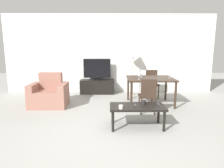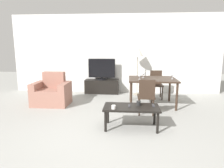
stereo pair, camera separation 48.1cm
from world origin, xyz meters
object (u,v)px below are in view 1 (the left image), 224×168
(cup_white_near, at_px, (121,107))
(armchair, at_px, (49,95))
(wine_glass_center, at_px, (139,76))
(wine_glass_right, at_px, (141,74))
(dining_table, at_px, (150,81))
(cup_colored_far, at_px, (144,102))
(coffee_table, at_px, (137,108))
(wine_glass_left, at_px, (170,74))
(tv_stand, at_px, (97,87))
(floor_lamp, at_px, (133,53))
(dining_chair_near, at_px, (148,94))
(tv, at_px, (97,69))
(remote_secondary, at_px, (158,104))
(remote_primary, at_px, (135,105))
(dining_chair_far, at_px, (152,82))

(cup_white_near, bearing_deg, armchair, 138.03)
(wine_glass_center, distance_m, wine_glass_right, 0.40)
(dining_table, xyz_separation_m, cup_colored_far, (-0.44, -1.56, -0.18))
(coffee_table, relative_size, cup_colored_far, 12.00)
(wine_glass_left, bearing_deg, tv_stand, 147.01)
(floor_lamp, relative_size, wine_glass_right, 11.03)
(dining_chair_near, relative_size, floor_lamp, 0.54)
(tv, xyz_separation_m, remote_secondary, (1.41, -2.88, -0.38))
(tv_stand, distance_m, remote_primary, 3.09)
(dining_chair_far, xyz_separation_m, wine_glass_center, (-0.58, -1.08, 0.37))
(floor_lamp, bearing_deg, dining_chair_far, -33.61)
(tv, relative_size, cup_white_near, 11.36)
(dining_table, bearing_deg, tv_stand, 140.11)
(tv_stand, height_order, cup_colored_far, cup_colored_far)
(tv_stand, relative_size, cup_white_near, 14.43)
(armchair, relative_size, wine_glass_right, 6.69)
(coffee_table, distance_m, wine_glass_center, 1.46)
(armchair, xyz_separation_m, cup_colored_far, (2.34, -1.40, 0.17))
(tv_stand, height_order, dining_table, dining_table)
(armchair, relative_size, tv, 1.07)
(armchair, height_order, wine_glass_right, wine_glass_right)
(dining_table, distance_m, remote_secondary, 1.59)
(remote_primary, relative_size, wine_glass_right, 1.03)
(cup_white_near, bearing_deg, remote_secondary, 18.30)
(tv_stand, bearing_deg, dining_chair_far, -15.40)
(coffee_table, bearing_deg, dining_chair_near, 66.20)
(dining_table, relative_size, dining_chair_far, 1.47)
(armchair, xyz_separation_m, coffee_table, (2.20, -1.48, 0.08))
(cup_white_near, distance_m, wine_glass_right, 2.10)
(armchair, distance_m, cup_white_near, 2.51)
(armchair, distance_m, dining_chair_near, 2.65)
(remote_primary, height_order, wine_glass_left, wine_glass_left)
(dining_chair_far, xyz_separation_m, floor_lamp, (-0.58, 0.38, 0.90))
(wine_glass_right, bearing_deg, wine_glass_left, -12.29)
(tv_stand, distance_m, wine_glass_left, 2.56)
(dining_table, xyz_separation_m, remote_secondary, (-0.15, -1.57, -0.21))
(dining_chair_near, height_order, dining_chair_far, same)
(floor_lamp, distance_m, wine_glass_center, 1.56)
(wine_glass_right, bearing_deg, tv, 138.20)
(cup_colored_far, distance_m, wine_glass_center, 1.34)
(wine_glass_center, xyz_separation_m, wine_glass_right, (0.12, 0.38, 0.00))
(dining_chair_near, bearing_deg, wine_glass_left, 46.00)
(cup_white_near, bearing_deg, floor_lamp, 79.34)
(coffee_table, xyz_separation_m, dining_table, (0.58, 1.64, 0.27))
(cup_white_near, relative_size, wine_glass_right, 0.55)
(floor_lamp, height_order, remote_primary, floor_lamp)
(dining_table, distance_m, wine_glass_left, 0.55)
(remote_secondary, bearing_deg, tv, 116.19)
(dining_table, bearing_deg, remote_secondary, -95.35)
(remote_secondary, xyz_separation_m, cup_white_near, (-0.78, -0.26, 0.03))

